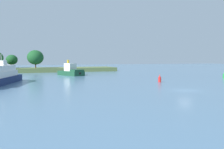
% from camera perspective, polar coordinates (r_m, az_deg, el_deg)
% --- Properties ---
extents(ground_plane, '(400.00, 400.00, 0.00)m').
position_cam_1_polar(ground_plane, '(44.03, 17.16, -3.69)').
color(ground_plane, slate).
extents(treeline_island, '(75.32, 14.89, 9.28)m').
position_cam_1_polar(treeline_island, '(107.26, -21.05, 1.78)').
color(treeline_island, '#566B3D').
rests_on(treeline_island, ground).
extents(tugboat, '(7.76, 11.21, 5.30)m').
position_cam_1_polar(tugboat, '(81.92, -9.82, 0.75)').
color(tugboat, '#19472D').
rests_on(tugboat, ground).
extents(channel_buoy_red, '(0.70, 0.70, 1.90)m').
position_cam_1_polar(channel_buoy_red, '(58.16, 11.39, -1.03)').
color(channel_buoy_red, red).
rests_on(channel_buoy_red, ground).
extents(channel_buoy_green, '(0.70, 0.70, 1.90)m').
position_cam_1_polar(channel_buoy_green, '(75.68, 25.34, -0.23)').
color(channel_buoy_green, green).
rests_on(channel_buoy_green, ground).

